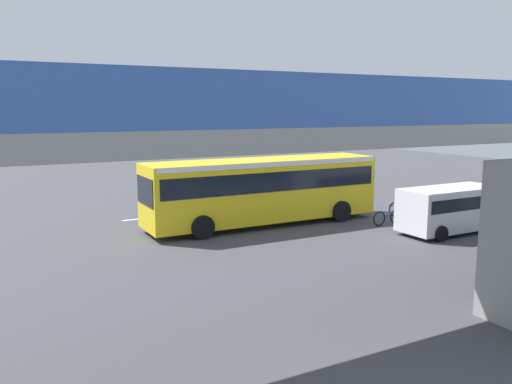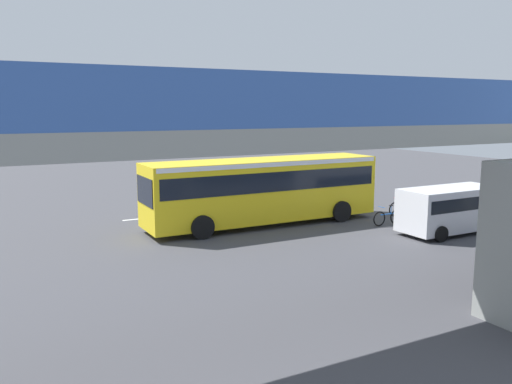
% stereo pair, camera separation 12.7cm
% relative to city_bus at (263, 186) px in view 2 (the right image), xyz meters
% --- Properties ---
extents(ground, '(80.00, 80.00, 0.00)m').
position_rel_city_bus_xyz_m(ground, '(0.80, -0.65, -1.88)').
color(ground, '#424247').
extents(city_bus, '(11.54, 2.85, 3.15)m').
position_rel_city_bus_xyz_m(city_bus, '(0.00, 0.00, 0.00)').
color(city_bus, yellow).
rests_on(city_bus, ground).
extents(parked_van, '(4.80, 2.17, 2.05)m').
position_rel_city_bus_xyz_m(parked_van, '(-6.54, 5.44, -0.70)').
color(parked_van, silver).
rests_on(parked_van, ground).
extents(bicycle_blue, '(1.77, 0.44, 0.96)m').
position_rel_city_bus_xyz_m(bicycle_blue, '(-5.20, 2.94, -1.51)').
color(bicycle_blue, black).
rests_on(bicycle_blue, ground).
extents(bicycle_green, '(1.77, 0.44, 0.96)m').
position_rel_city_bus_xyz_m(bicycle_green, '(-7.42, 3.39, -1.51)').
color(bicycle_green, black).
rests_on(bicycle_green, ground).
extents(bicycle_red, '(1.77, 0.44, 0.96)m').
position_rel_city_bus_xyz_m(bicycle_red, '(-7.54, 1.43, -1.51)').
color(bicycle_red, black).
rests_on(bicycle_red, ground).
extents(pedestrian, '(0.38, 0.38, 1.79)m').
position_rel_city_bus_xyz_m(pedestrian, '(-4.66, -3.55, -1.00)').
color(pedestrian, '#2D2D38').
rests_on(pedestrian, ground).
extents(lane_dash_leftmost, '(2.00, 0.20, 0.01)m').
position_rel_city_bus_xyz_m(lane_dash_leftmost, '(-3.20, -4.04, -1.88)').
color(lane_dash_leftmost, silver).
rests_on(lane_dash_leftmost, ground).
extents(lane_dash_left, '(2.00, 0.20, 0.01)m').
position_rel_city_bus_xyz_m(lane_dash_left, '(0.80, -4.04, -1.88)').
color(lane_dash_left, silver).
rests_on(lane_dash_left, ground).
extents(lane_dash_centre, '(2.00, 0.20, 0.01)m').
position_rel_city_bus_xyz_m(lane_dash_centre, '(4.80, -4.04, -1.88)').
color(lane_dash_centre, silver).
rests_on(lane_dash_centre, ground).
extents(pedestrian_overpass, '(28.45, 2.60, 6.24)m').
position_rel_city_bus_xyz_m(pedestrian_overpass, '(0.80, 11.31, 2.70)').
color(pedestrian_overpass, gray).
rests_on(pedestrian_overpass, ground).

